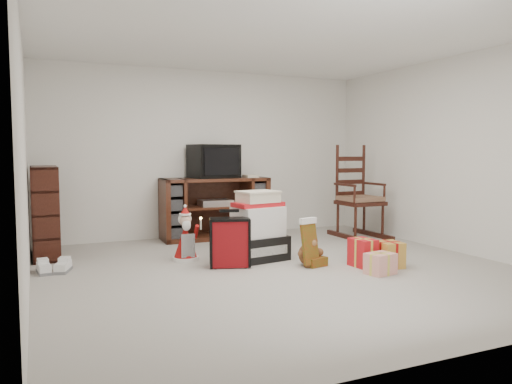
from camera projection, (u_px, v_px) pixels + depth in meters
room at (282, 155)px, 5.32m from camera, size 5.01×5.01×2.51m
tv_stand at (215, 208)px, 7.38m from camera, size 1.58×0.61×0.90m
bookshelf at (45, 213)px, 6.07m from camera, size 0.30×0.90×1.11m
rocking_chair at (357, 204)px, 7.49m from camera, size 0.59×0.96×1.44m
gift_pile at (258, 231)px, 5.90m from camera, size 0.71×0.56×0.80m
red_suitcase at (230, 242)px, 5.54m from camera, size 0.47×0.34×0.64m
stocking at (310, 242)px, 5.52m from camera, size 0.28×0.17×0.56m
teddy_bear at (309, 251)px, 5.64m from camera, size 0.25×0.22×0.37m
santa_figurine at (268, 231)px, 6.48m from camera, size 0.32×0.30×0.66m
mrs_claus_figurine at (185, 239)px, 5.89m from camera, size 0.31×0.30×0.64m
sneaker_pair at (54, 268)px, 5.29m from camera, size 0.37×0.32×0.10m
gift_cluster at (373, 255)px, 5.56m from camera, size 0.57×0.87×0.26m
crt_television at (214, 161)px, 7.35m from camera, size 0.74×0.59×0.49m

